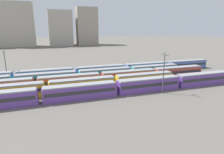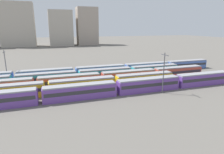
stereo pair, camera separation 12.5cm
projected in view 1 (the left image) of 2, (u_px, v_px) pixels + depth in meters
ground_plane at (4, 94)px, 51.81m from camera, size 600.00×600.00×0.00m
train_track_0 at (148, 84)px, 53.49m from camera, size 93.60×3.06×3.75m
train_track_1 at (83, 85)px, 52.90m from camera, size 55.80×3.06×3.75m
train_track_2 at (101, 78)px, 59.68m from camera, size 74.70×3.06×3.75m
train_track_3 at (77, 76)px, 62.48m from camera, size 74.70×3.06×3.75m
train_track_4 at (101, 71)px, 70.08m from camera, size 93.60×3.06×3.75m
catenary_pole_0 at (164, 71)px, 50.61m from camera, size 0.24×3.20×10.97m
catenary_pole_1 at (6, 64)px, 62.11m from camera, size 0.24×3.20×10.16m
distant_building_1 at (17, 25)px, 169.65m from camera, size 28.22×15.34×38.32m
distant_building_2 at (60, 28)px, 181.72m from camera, size 21.32×19.57×32.25m
distant_building_3 at (87, 26)px, 189.12m from camera, size 19.76×14.04×35.67m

